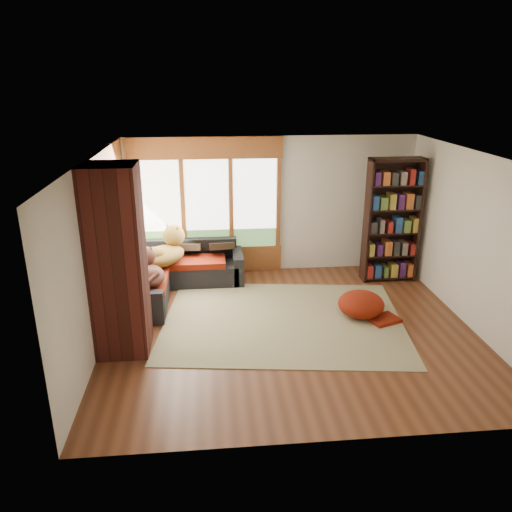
{
  "coord_description": "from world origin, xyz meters",
  "views": [
    {
      "loc": [
        -1.16,
        -6.68,
        3.63
      ],
      "look_at": [
        -0.45,
        0.67,
        0.95
      ],
      "focal_mm": 35.0,
      "sensor_mm": 36.0,
      "label": 1
    }
  ],
  "objects_px": {
    "dog_brindle": "(148,266)",
    "brick_chimney": "(117,262)",
    "area_rug": "(283,320)",
    "sectional_sofa": "(167,273)",
    "pouf": "(361,303)",
    "dog_tan": "(165,246)",
    "bookshelf": "(392,221)"
  },
  "relations": [
    {
      "from": "brick_chimney",
      "to": "sectional_sofa",
      "type": "relative_size",
      "value": 1.18
    },
    {
      "from": "dog_tan",
      "to": "pouf",
      "type": "bearing_deg",
      "value": -77.69
    },
    {
      "from": "area_rug",
      "to": "dog_tan",
      "type": "bearing_deg",
      "value": 142.95
    },
    {
      "from": "brick_chimney",
      "to": "bookshelf",
      "type": "bearing_deg",
      "value": 25.09
    },
    {
      "from": "brick_chimney",
      "to": "area_rug",
      "type": "bearing_deg",
      "value": 15.1
    },
    {
      "from": "sectional_sofa",
      "to": "dog_brindle",
      "type": "bearing_deg",
      "value": -100.63
    },
    {
      "from": "area_rug",
      "to": "dog_tan",
      "type": "relative_size",
      "value": 3.24
    },
    {
      "from": "sectional_sofa",
      "to": "bookshelf",
      "type": "relative_size",
      "value": 0.96
    },
    {
      "from": "dog_tan",
      "to": "sectional_sofa",
      "type": "bearing_deg",
      "value": -110.53
    },
    {
      "from": "brick_chimney",
      "to": "dog_brindle",
      "type": "bearing_deg",
      "value": 79.81
    },
    {
      "from": "brick_chimney",
      "to": "area_rug",
      "type": "height_order",
      "value": "brick_chimney"
    },
    {
      "from": "bookshelf",
      "to": "dog_tan",
      "type": "distance_m",
      "value": 4.12
    },
    {
      "from": "pouf",
      "to": "dog_brindle",
      "type": "height_order",
      "value": "dog_brindle"
    },
    {
      "from": "brick_chimney",
      "to": "sectional_sofa",
      "type": "xyz_separation_m",
      "value": [
        0.45,
        2.05,
        -1.0
      ]
    },
    {
      "from": "sectional_sofa",
      "to": "area_rug",
      "type": "relative_size",
      "value": 0.59
    },
    {
      "from": "area_rug",
      "to": "dog_brindle",
      "type": "bearing_deg",
      "value": 163.58
    },
    {
      "from": "pouf",
      "to": "bookshelf",
      "type": "bearing_deg",
      "value": 56.95
    },
    {
      "from": "sectional_sofa",
      "to": "pouf",
      "type": "height_order",
      "value": "sectional_sofa"
    },
    {
      "from": "dog_tan",
      "to": "brick_chimney",
      "type": "bearing_deg",
      "value": -155.98
    },
    {
      "from": "pouf",
      "to": "dog_brindle",
      "type": "xyz_separation_m",
      "value": [
        -3.38,
        0.57,
        0.55
      ]
    },
    {
      "from": "brick_chimney",
      "to": "dog_brindle",
      "type": "distance_m",
      "value": 1.38
    },
    {
      "from": "brick_chimney",
      "to": "sectional_sofa",
      "type": "distance_m",
      "value": 2.32
    },
    {
      "from": "bookshelf",
      "to": "pouf",
      "type": "bearing_deg",
      "value": -123.05
    },
    {
      "from": "pouf",
      "to": "dog_tan",
      "type": "bearing_deg",
      "value": 156.41
    },
    {
      "from": "dog_brindle",
      "to": "brick_chimney",
      "type": "bearing_deg",
      "value": 157.09
    },
    {
      "from": "pouf",
      "to": "dog_tan",
      "type": "height_order",
      "value": "dog_tan"
    },
    {
      "from": "dog_brindle",
      "to": "bookshelf",
      "type": "bearing_deg",
      "value": -91.27
    },
    {
      "from": "sectional_sofa",
      "to": "bookshelf",
      "type": "xyz_separation_m",
      "value": [
        4.09,
        0.08,
        0.84
      ]
    },
    {
      "from": "brick_chimney",
      "to": "pouf",
      "type": "xyz_separation_m",
      "value": [
        3.6,
        0.68,
        -1.09
      ]
    },
    {
      "from": "sectional_sofa",
      "to": "brick_chimney",
      "type": "bearing_deg",
      "value": -97.4
    },
    {
      "from": "bookshelf",
      "to": "dog_tan",
      "type": "height_order",
      "value": "bookshelf"
    },
    {
      "from": "brick_chimney",
      "to": "dog_tan",
      "type": "bearing_deg",
      "value": 78.12
    }
  ]
}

